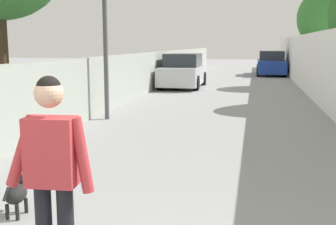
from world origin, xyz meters
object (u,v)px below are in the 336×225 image
Objects in this scene: person_skateboarder at (52,166)px; car_far at (271,64)px; tree_right_near at (329,18)px; car_near at (183,72)px; dog at (18,193)px; lamp_post at (105,4)px.

car_far is (25.00, -2.55, -0.34)m from person_skateboarder.
car_near is (-1.62, 6.50, -2.42)m from tree_right_near.
person_skateboarder is at bearing -139.68° from dog.
lamp_post is 2.68× the size of dog.
dog is 0.40× the size of car_near.
car_far is (17.35, -4.85, -2.27)m from lamp_post.
lamp_post is at bearing 16.76° from person_skateboarder.
tree_right_near is 17.83m from dog.
lamp_post is 1.07× the size of car_near.
person_skateboarder is 0.38× the size of car_far.
car_near is (16.30, 1.71, -0.34)m from person_skateboarder.
car_near reaches higher than dog.
car_near is at bearing 2.14° from dog.
lamp_post is 2.63× the size of person_skateboarder.
dog is 0.38× the size of car_far.
dog is (-16.57, 5.94, -2.86)m from tree_right_near.
person_skateboarder is at bearing -174.03° from car_near.
lamp_post is at bearing 176.03° from car_near.
car_near is 9.68m from car_far.
car_far is at bearing 17.60° from tree_right_near.
car_far is (7.08, 2.25, -2.42)m from tree_right_near.
person_skateboarder is 25.13m from car_far.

